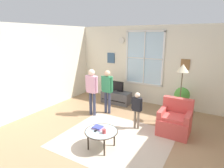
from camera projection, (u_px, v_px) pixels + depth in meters
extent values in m
cube|color=#9E7A56|center=(105.00, 139.00, 4.57)|extent=(6.25, 6.51, 0.02)
cube|color=silver|center=(150.00, 66.00, 6.73)|extent=(5.65, 0.12, 2.79)
cube|color=silver|center=(144.00, 58.00, 6.70)|extent=(1.36, 0.02, 1.88)
cube|color=white|center=(145.00, 31.00, 6.44)|extent=(1.42, 0.04, 0.06)
cube|color=white|center=(143.00, 84.00, 6.92)|extent=(1.42, 0.04, 0.06)
cube|color=white|center=(127.00, 57.00, 7.01)|extent=(0.06, 0.04, 1.88)
cube|color=white|center=(163.00, 60.00, 6.35)|extent=(0.06, 0.04, 1.88)
cube|color=white|center=(144.00, 58.00, 6.68)|extent=(0.03, 0.04, 1.88)
cube|color=white|center=(144.00, 58.00, 6.68)|extent=(1.36, 0.04, 0.03)
cube|color=#38567A|center=(111.00, 58.00, 7.39)|extent=(0.32, 0.03, 0.40)
cube|color=olive|center=(185.00, 64.00, 6.03)|extent=(0.28, 0.03, 0.34)
cylinder|color=silver|center=(122.00, 40.00, 6.98)|extent=(0.24, 0.04, 0.24)
cube|color=silver|center=(24.00, 72.00, 5.63)|extent=(0.12, 5.91, 2.79)
cube|color=#C6B29E|center=(115.00, 139.00, 4.57)|extent=(2.60, 2.29, 0.01)
cube|color=#4C4C51|center=(116.00, 97.00, 6.95)|extent=(1.08, 0.47, 0.44)
cube|color=black|center=(113.00, 101.00, 6.77)|extent=(0.97, 0.02, 0.02)
cylinder|color=#4C4C4C|center=(116.00, 91.00, 6.89)|extent=(0.08, 0.08, 0.05)
cube|color=black|center=(116.00, 86.00, 6.84)|extent=(0.57, 0.05, 0.36)
cube|color=black|center=(116.00, 86.00, 6.82)|extent=(0.53, 0.01, 0.32)
cube|color=#D14C47|center=(174.00, 126.00, 4.79)|extent=(0.76, 0.72, 0.42)
cube|color=#D14C47|center=(178.00, 106.00, 4.93)|extent=(0.76, 0.16, 0.45)
cube|color=#D14C47|center=(162.00, 112.00, 4.87)|extent=(0.12, 0.65, 0.20)
cube|color=#D14C47|center=(189.00, 117.00, 4.55)|extent=(0.12, 0.65, 0.20)
cube|color=#E1524D|center=(174.00, 117.00, 4.68)|extent=(0.61, 0.50, 0.08)
cylinder|color=#99B2B7|center=(101.00, 131.00, 4.11)|extent=(0.72, 0.72, 0.02)
torus|color=#3F3328|center=(101.00, 131.00, 4.11)|extent=(0.74, 0.74, 0.02)
cylinder|color=#33281E|center=(99.00, 133.00, 4.45)|extent=(0.04, 0.04, 0.40)
cylinder|color=#33281E|center=(114.00, 138.00, 4.24)|extent=(0.04, 0.04, 0.40)
cylinder|color=#33281E|center=(88.00, 142.00, 4.09)|extent=(0.04, 0.04, 0.40)
cylinder|color=#33281E|center=(104.00, 147.00, 3.89)|extent=(0.04, 0.04, 0.40)
cube|color=#BE8DC5|center=(98.00, 128.00, 4.21)|extent=(0.25, 0.19, 0.03)
cube|color=#3B4292|center=(98.00, 127.00, 4.21)|extent=(0.20, 0.19, 0.02)
cylinder|color=#BF3F3F|center=(104.00, 131.00, 4.00)|extent=(0.08, 0.08, 0.09)
cube|color=black|center=(97.00, 130.00, 4.12)|extent=(0.05, 0.14, 0.02)
cylinder|color=#333851|center=(91.00, 103.00, 5.90)|extent=(0.09, 0.09, 0.74)
cylinder|color=#333851|center=(94.00, 104.00, 5.83)|extent=(0.09, 0.09, 0.74)
cube|color=#DB9EBC|center=(92.00, 84.00, 5.70)|extent=(0.32, 0.17, 0.53)
sphere|color=beige|center=(92.00, 73.00, 5.61)|extent=(0.20, 0.20, 0.20)
cylinder|color=#DB9EBC|center=(87.00, 83.00, 5.77)|extent=(0.07, 0.07, 0.47)
cylinder|color=#DB9EBC|center=(97.00, 84.00, 5.59)|extent=(0.07, 0.07, 0.47)
cylinder|color=#333851|center=(106.00, 102.00, 6.05)|extent=(0.09, 0.09, 0.71)
cylinder|color=#333851|center=(109.00, 103.00, 5.99)|extent=(0.09, 0.09, 0.71)
cube|color=#338C59|center=(107.00, 84.00, 5.87)|extent=(0.31, 0.16, 0.50)
sphere|color=#D8AD8C|center=(107.00, 73.00, 5.78)|extent=(0.19, 0.19, 0.19)
cylinder|color=#338C59|center=(102.00, 83.00, 5.93)|extent=(0.06, 0.06, 0.45)
cylinder|color=#338C59|center=(112.00, 84.00, 5.76)|extent=(0.06, 0.06, 0.45)
cylinder|color=#726656|center=(135.00, 119.00, 5.05)|extent=(0.06, 0.06, 0.51)
cylinder|color=#726656|center=(138.00, 120.00, 5.00)|extent=(0.06, 0.06, 0.51)
cube|color=black|center=(137.00, 104.00, 4.91)|extent=(0.22, 0.12, 0.36)
sphere|color=beige|center=(137.00, 95.00, 4.85)|extent=(0.14, 0.14, 0.14)
cylinder|color=black|center=(132.00, 103.00, 4.96)|extent=(0.05, 0.05, 0.33)
cylinder|color=black|center=(142.00, 105.00, 4.83)|extent=(0.05, 0.05, 0.33)
cylinder|color=silver|center=(180.00, 111.00, 6.01)|extent=(0.33, 0.33, 0.22)
cylinder|color=#4C7238|center=(181.00, 105.00, 5.95)|extent=(0.02, 0.02, 0.19)
sphere|color=#4B993A|center=(182.00, 95.00, 5.87)|extent=(0.47, 0.47, 0.47)
cylinder|color=black|center=(178.00, 121.00, 5.49)|extent=(0.26, 0.26, 0.03)
cylinder|color=brown|center=(180.00, 97.00, 5.31)|extent=(0.03, 0.03, 1.49)
cone|color=beige|center=(183.00, 68.00, 5.09)|extent=(0.32, 0.32, 0.22)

